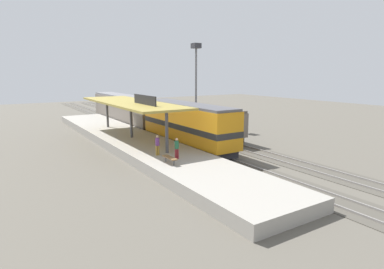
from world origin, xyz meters
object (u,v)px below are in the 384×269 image
platform_bench (170,158)px  passenger_carriage_single (124,109)px  locomotive (187,124)px  freight_car (205,121)px  light_mast (196,68)px  person_walking (177,147)px  person_waiting (157,144)px

platform_bench → passenger_carriage_single: passenger_carriage_single is taller
locomotive → freight_car: 5.62m
light_mast → person_walking: bearing=-127.2°
passenger_carriage_single → light_mast: light_mast is taller
platform_bench → person_walking: person_walking is taller
passenger_carriage_single → freight_car: size_ratio=1.67×
platform_bench → passenger_carriage_single: (6.00, 25.33, 0.97)m
light_mast → person_walking: size_ratio=6.84×
platform_bench → person_walking: (1.09, 0.84, 0.51)m
freight_car → light_mast: size_ratio=1.03×
platform_bench → locomotive: locomotive is taller
platform_bench → person_waiting: person_waiting is taller
person_waiting → light_mast: bearing=47.8°
passenger_carriage_single → person_waiting: size_ratio=11.70×
platform_bench → locomotive: bearing=50.7°
locomotive → person_waiting: locomotive is taller
freight_car → passenger_carriage_single: bearing=107.3°
locomotive → person_waiting: (-5.69, -4.62, -0.56)m
person_walking → platform_bench: bearing=-142.3°
person_waiting → locomotive: bearing=39.1°
locomotive → passenger_carriage_single: (0.00, 18.00, -0.10)m
light_mast → platform_bench: bearing=-128.2°
platform_bench → light_mast: (13.80, 17.56, 7.05)m
freight_car → person_walking: 13.58m
platform_bench → person_walking: 1.47m
light_mast → person_walking: 21.99m
passenger_carriage_single → person_waiting: 23.33m
platform_bench → person_walking: size_ratio=0.99×
platform_bench → passenger_carriage_single: bearing=76.7°
passenger_carriage_single → person_waiting: bearing=-104.1°
person_walking → person_waiting: bearing=112.6°
locomotive → light_mast: (7.80, 10.22, 5.99)m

